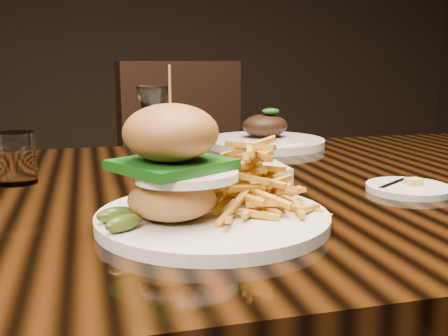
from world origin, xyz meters
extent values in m
plane|color=#443124|center=(0.00, 3.50, 1.40)|extent=(6.00, 0.00, 6.00)
cube|color=black|center=(0.00, 0.00, 0.73)|extent=(1.60, 0.90, 0.04)
cube|color=black|center=(0.74, 0.39, 0.35)|extent=(0.06, 0.06, 0.71)
cylinder|color=silver|center=(-0.09, -0.20, 0.76)|extent=(0.29, 0.29, 0.01)
ellipsoid|color=olive|center=(-0.14, -0.21, 0.79)|extent=(0.11, 0.11, 0.05)
ellipsoid|color=silver|center=(-0.13, -0.22, 0.82)|extent=(0.12, 0.10, 0.01)
ellipsoid|color=orange|center=(-0.10, -0.23, 0.82)|extent=(0.02, 0.02, 0.01)
cube|color=#195F17|center=(-0.14, -0.21, 0.83)|extent=(0.16, 0.16, 0.01)
ellipsoid|color=brown|center=(-0.14, -0.21, 0.87)|extent=(0.11, 0.11, 0.07)
cylinder|color=#A2804B|center=(-0.14, -0.21, 0.90)|extent=(0.00, 0.00, 0.09)
ellipsoid|color=#2B3A0F|center=(-0.20, -0.24, 0.77)|extent=(0.05, 0.04, 0.02)
ellipsoid|color=#2B3A0F|center=(-0.21, -0.21, 0.77)|extent=(0.05, 0.03, 0.02)
cylinder|color=silver|center=(0.24, -0.11, 0.76)|extent=(0.13, 0.13, 0.01)
cube|color=gold|center=(0.25, -0.11, 0.77)|extent=(0.02, 0.02, 0.01)
cube|color=silver|center=(0.23, -0.10, 0.76)|extent=(0.10, 0.07, 0.00)
cube|color=silver|center=(0.02, -0.05, 0.77)|extent=(0.11, 0.11, 0.04)
cylinder|color=white|center=(-0.13, 0.09, 0.75)|extent=(0.05, 0.05, 0.00)
cylinder|color=white|center=(-0.13, 0.09, 0.79)|extent=(0.01, 0.01, 0.08)
cone|color=white|center=(-0.13, 0.09, 0.87)|extent=(0.06, 0.06, 0.07)
cylinder|color=white|center=(-0.35, 0.10, 0.79)|extent=(0.06, 0.06, 0.09)
cylinder|color=silver|center=(0.17, 0.36, 0.76)|extent=(0.28, 0.28, 0.02)
cylinder|color=silver|center=(0.17, 0.36, 0.76)|extent=(0.20, 0.20, 0.02)
ellipsoid|color=black|center=(0.17, 0.36, 0.80)|extent=(0.11, 0.09, 0.05)
ellipsoid|color=#195F17|center=(0.18, 0.35, 0.83)|extent=(0.04, 0.03, 0.02)
cube|color=black|center=(0.15, 0.80, 0.45)|extent=(0.57, 0.57, 0.06)
cube|color=black|center=(0.09, 1.00, 0.70)|extent=(0.45, 0.18, 0.50)
cylinder|color=black|center=(0.02, 0.56, 0.23)|extent=(0.04, 0.04, 0.45)
cylinder|color=black|center=(0.38, 0.67, 0.23)|extent=(0.04, 0.04, 0.45)
cylinder|color=black|center=(-0.09, 0.93, 0.23)|extent=(0.04, 0.04, 0.45)
cylinder|color=black|center=(0.27, 1.04, 0.23)|extent=(0.04, 0.04, 0.45)
camera|label=1|loc=(-0.24, -0.81, 0.95)|focal=42.00mm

